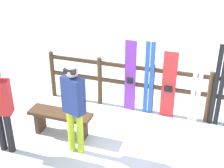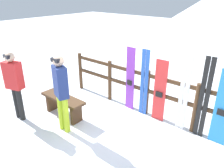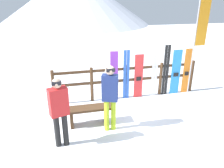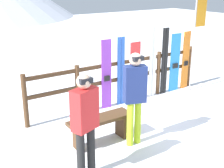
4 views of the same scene
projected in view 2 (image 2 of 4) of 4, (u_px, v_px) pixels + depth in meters
name	position (u px, v px, depth m)	size (l,w,h in m)	color
ground_plane	(101.00, 146.00, 4.26)	(40.00, 40.00, 0.00)	white
fence	(147.00, 89.00, 5.13)	(4.74, 0.10, 1.10)	#4C331E
bench	(63.00, 102.00, 5.13)	(1.21, 0.36, 0.50)	#4C331E
person_navy	(61.00, 88.00, 4.35)	(0.42, 0.32, 1.67)	#B7D826
person_red	(14.00, 81.00, 4.81)	(0.43, 0.32, 1.60)	black
snowboard_purple	(130.00, 80.00, 5.30)	(0.24, 0.07, 1.59)	purple
ski_pair_blue	(144.00, 83.00, 5.06)	(0.19, 0.02, 1.60)	blue
snowboard_red	(160.00, 91.00, 4.85)	(0.29, 0.06, 1.45)	red
ski_pair_white	(184.00, 91.00, 4.46)	(0.20, 0.02, 1.78)	white
ski_pair_black	(204.00, 99.00, 4.24)	(0.19, 0.02, 1.70)	black
snowboard_blue	(223.00, 109.00, 4.06)	(0.31, 0.06, 1.52)	#288CE0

